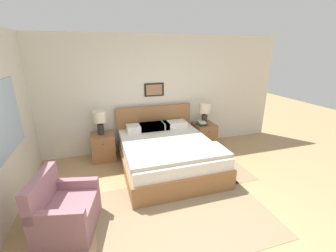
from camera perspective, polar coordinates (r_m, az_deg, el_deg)
name	(u,v)px	position (r m, az deg, el deg)	size (l,w,h in m)	color
ground_plane	(190,238)	(3.21, 5.69, -26.38)	(16.00, 16.00, 0.00)	tan
wall_back	(142,95)	(5.18, -6.71, 7.87)	(6.89, 0.09, 2.60)	silver
wall_left	(1,124)	(3.88, -36.74, 0.45)	(0.08, 5.31, 2.60)	silver
area_rug_main	(184,213)	(3.54, 4.05, -21.15)	(2.45, 1.77, 0.01)	#897556
area_rug_bedside	(221,164)	(4.88, 13.32, -9.46)	(0.74, 1.44, 0.01)	#897556
bed	(167,153)	(4.52, -0.24, -6.90)	(1.76, 2.11, 1.05)	#936038
armchair	(65,211)	(3.40, -24.78, -19.10)	(0.83, 0.91, 0.81)	#8E606B
nightstand_near_window	(103,147)	(5.07, -16.09, -5.07)	(0.48, 0.53, 0.57)	#936038
nightstand_by_door	(204,135)	(5.62, 9.16, -2.17)	(0.48, 0.53, 0.57)	#936038
table_lamp_near_window	(100,119)	(4.88, -16.95, 1.67)	(0.27, 0.27, 0.51)	#2D2823
table_lamp_by_door	(205,110)	(5.45, 9.34, 3.99)	(0.27, 0.27, 0.51)	#2D2823
book_thick_bottom	(202,124)	(5.43, 8.54, 0.46)	(0.24, 0.25, 0.03)	#232328
book_hardcover_middle	(202,123)	(5.42, 8.56, 0.81)	(0.17, 0.24, 0.04)	#4C7551
book_novel_upper	(202,122)	(5.41, 8.57, 1.12)	(0.17, 0.28, 0.02)	silver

